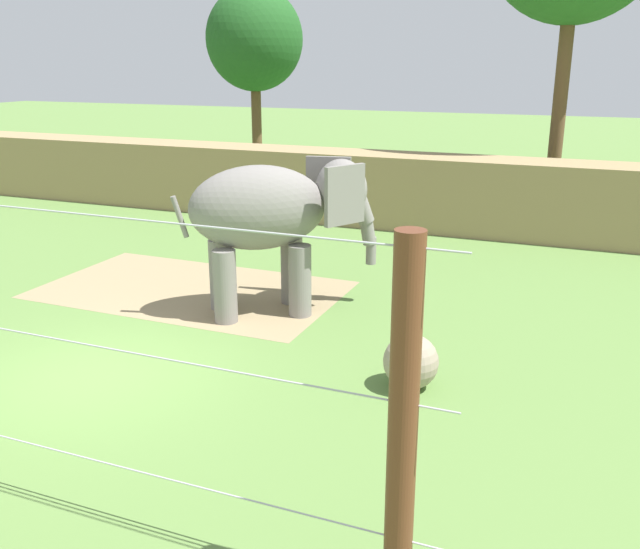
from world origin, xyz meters
The scene contains 6 objects.
ground_plane centered at (0.00, 0.00, 0.00)m, with size 120.00×120.00×0.00m, color #5B7F3D.
dirt_patch centered at (-0.94, 4.38, 0.00)m, with size 6.63×3.91×0.01m, color #937F5B.
embankment_wall centered at (0.00, 12.20, 1.10)m, with size 36.00×1.80×2.19m, color #997F56.
elephant centered at (1.39, 3.90, 2.02)m, with size 3.64×3.14×3.05m.
enrichment_ball centered at (4.85, 1.54, 0.43)m, with size 0.87×0.87×0.87m, color gray.
tree_left_of_centre centered at (-7.18, 19.94, 5.73)m, with size 4.19×4.19×7.97m.
Camera 1 is at (7.23, -8.09, 4.93)m, focal length 38.69 mm.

